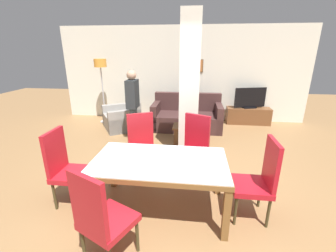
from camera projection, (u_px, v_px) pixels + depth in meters
The scene contains 17 objects.
ground_plane at pixel (160, 208), 3.07m from camera, with size 18.00×18.00×0.00m, color olive.
back_wall at pixel (182, 74), 6.61m from camera, with size 7.20×0.09×2.70m.
divider_pillar at pixel (189, 90), 4.12m from camera, with size 0.35×0.38×2.70m.
dining_table at pixel (160, 170), 2.88m from camera, with size 1.71×0.97×0.73m.
dining_chair_far_right at pixel (194, 145), 3.67m from camera, with size 0.61×0.61×1.06m.
dining_chair_near_left at pixel (101, 216), 2.11m from camera, with size 0.61×0.61×1.06m.
dining_chair_head_left at pixel (66, 166), 3.03m from camera, with size 0.46×0.46×1.06m.
dining_chair_head_right at pixel (259, 178), 2.75m from camera, with size 0.46×0.46×1.06m.
dining_chair_far_left at pixel (142, 144), 3.74m from camera, with size 0.62×0.62×1.06m.
sofa at pixel (187, 117), 6.09m from camera, with size 1.83×0.94×0.92m.
armchair at pixel (123, 119), 6.09m from camera, with size 1.20×1.23×0.76m.
coffee_table at pixel (190, 134), 5.15m from camera, with size 0.77×0.46×0.41m.
bottle at pixel (186, 123), 4.97m from camera, with size 0.07×0.07×0.24m.
tv_stand at pixel (248, 116), 6.49m from camera, with size 1.21×0.40×0.46m.
tv_screen at pixel (250, 98), 6.32m from camera, with size 0.89×0.30×0.58m.
floor_lamp at pixel (101, 69), 6.22m from camera, with size 0.34×0.34×1.81m.
standing_person at pixel (133, 101), 5.08m from camera, with size 0.23×0.38×1.63m.
Camera 1 is at (0.41, -2.51, 2.05)m, focal length 24.00 mm.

